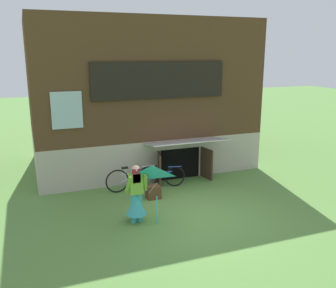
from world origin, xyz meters
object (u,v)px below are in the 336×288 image
person (136,198)px  bicycle_blue (161,177)px  kite (153,182)px  bicycle_silver (133,179)px  wooden_crate (153,192)px

person → bicycle_blue: bearing=72.2°
kite → bicycle_silver: kite is taller
kite → bicycle_silver: bearing=84.6°
wooden_crate → bicycle_blue: bearing=56.7°
person → wooden_crate: (0.91, 1.35, -0.44)m
kite → person: bearing=116.0°
person → kite: 0.84m
bicycle_blue → bicycle_silver: size_ratio=0.89×
person → wooden_crate: bearing=72.0°
person → bicycle_blue: size_ratio=0.98×
person → bicycle_silver: bearing=92.5°
wooden_crate → bicycle_silver: bearing=114.6°
person → bicycle_blue: 2.62m
bicycle_silver → kite: bearing=-96.7°
bicycle_blue → bicycle_silver: 0.92m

